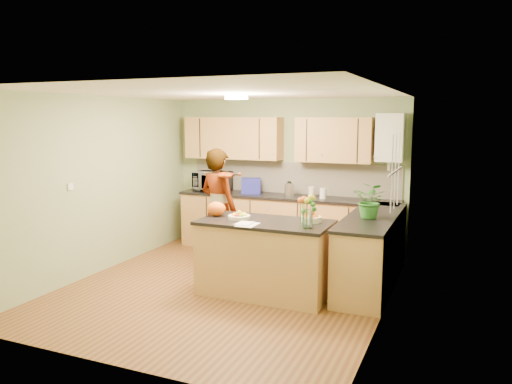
% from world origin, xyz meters
% --- Properties ---
extents(floor, '(4.50, 4.50, 0.00)m').
position_xyz_m(floor, '(0.00, 0.00, 0.00)').
color(floor, brown).
rests_on(floor, ground).
extents(ceiling, '(4.00, 4.50, 0.02)m').
position_xyz_m(ceiling, '(0.00, 0.00, 2.50)').
color(ceiling, white).
rests_on(ceiling, wall_back).
extents(wall_back, '(4.00, 0.02, 2.50)m').
position_xyz_m(wall_back, '(0.00, 2.25, 1.25)').
color(wall_back, '#8BA374').
rests_on(wall_back, floor).
extents(wall_front, '(4.00, 0.02, 2.50)m').
position_xyz_m(wall_front, '(0.00, -2.25, 1.25)').
color(wall_front, '#8BA374').
rests_on(wall_front, floor).
extents(wall_left, '(0.02, 4.50, 2.50)m').
position_xyz_m(wall_left, '(-2.00, 0.00, 1.25)').
color(wall_left, '#8BA374').
rests_on(wall_left, floor).
extents(wall_right, '(0.02, 4.50, 2.50)m').
position_xyz_m(wall_right, '(2.00, 0.00, 1.25)').
color(wall_right, '#8BA374').
rests_on(wall_right, floor).
extents(back_counter, '(3.64, 0.62, 0.94)m').
position_xyz_m(back_counter, '(0.10, 1.95, 0.47)').
color(back_counter, '#BE824C').
rests_on(back_counter, floor).
extents(right_counter, '(0.62, 2.24, 0.94)m').
position_xyz_m(right_counter, '(1.70, 0.85, 0.47)').
color(right_counter, '#BE824C').
rests_on(right_counter, floor).
extents(splashback, '(3.60, 0.02, 0.52)m').
position_xyz_m(splashback, '(0.10, 2.23, 1.20)').
color(splashback, white).
rests_on(splashback, back_counter).
extents(upper_cabinets, '(3.20, 0.34, 0.70)m').
position_xyz_m(upper_cabinets, '(-0.18, 2.08, 1.85)').
color(upper_cabinets, '#BE824C').
rests_on(upper_cabinets, wall_back).
extents(boiler, '(0.40, 0.30, 0.86)m').
position_xyz_m(boiler, '(1.70, 2.09, 1.90)').
color(boiler, white).
rests_on(boiler, wall_back).
extents(window_right, '(0.01, 1.30, 1.05)m').
position_xyz_m(window_right, '(1.99, 0.60, 1.55)').
color(window_right, white).
rests_on(window_right, wall_right).
extents(light_switch, '(0.02, 0.09, 0.09)m').
position_xyz_m(light_switch, '(-1.99, -0.60, 1.30)').
color(light_switch, white).
rests_on(light_switch, wall_left).
extents(ceiling_lamp, '(0.30, 0.30, 0.07)m').
position_xyz_m(ceiling_lamp, '(0.00, 0.30, 2.46)').
color(ceiling_lamp, '#FFEABF').
rests_on(ceiling_lamp, ceiling).
extents(peninsula_island, '(1.63, 0.84, 0.94)m').
position_xyz_m(peninsula_island, '(0.53, -0.01, 0.47)').
color(peninsula_island, '#BE824C').
rests_on(peninsula_island, floor).
extents(fruit_dish, '(0.28, 0.28, 0.10)m').
position_xyz_m(fruit_dish, '(0.18, -0.01, 0.98)').
color(fruit_dish, beige).
rests_on(fruit_dish, peninsula_island).
extents(orange_bowl, '(0.24, 0.24, 0.14)m').
position_xyz_m(orange_bowl, '(1.08, 0.14, 1.00)').
color(orange_bowl, beige).
rests_on(orange_bowl, peninsula_island).
extents(flower_vase, '(0.26, 0.26, 0.47)m').
position_xyz_m(flower_vase, '(1.13, -0.19, 1.25)').
color(flower_vase, silver).
rests_on(flower_vase, peninsula_island).
extents(orange_bag, '(0.30, 0.28, 0.18)m').
position_xyz_m(orange_bag, '(-0.17, 0.04, 1.03)').
color(orange_bag, orange).
rests_on(orange_bag, peninsula_island).
extents(papers, '(0.21, 0.29, 0.01)m').
position_xyz_m(papers, '(0.43, -0.31, 0.94)').
color(papers, white).
rests_on(papers, peninsula_island).
extents(violinist, '(0.74, 0.60, 1.76)m').
position_xyz_m(violinist, '(-0.52, 0.77, 0.88)').
color(violinist, '#ECAD90').
rests_on(violinist, floor).
extents(violin, '(0.65, 0.56, 0.16)m').
position_xyz_m(violin, '(-0.32, 0.55, 1.41)').
color(violin, '#4C1404').
rests_on(violin, violinist).
extents(microwave, '(0.60, 0.41, 0.33)m').
position_xyz_m(microwave, '(-1.25, 1.97, 1.11)').
color(microwave, white).
rests_on(microwave, back_counter).
extents(blue_box, '(0.38, 0.33, 0.25)m').
position_xyz_m(blue_box, '(-0.52, 1.97, 1.07)').
color(blue_box, '#202396').
rests_on(blue_box, back_counter).
extents(kettle, '(0.15, 0.15, 0.28)m').
position_xyz_m(kettle, '(0.16, 1.93, 1.06)').
color(kettle, '#B4B4B8').
rests_on(kettle, back_counter).
extents(jar_cream, '(0.11, 0.11, 0.16)m').
position_xyz_m(jar_cream, '(0.52, 2.00, 1.02)').
color(jar_cream, beige).
rests_on(jar_cream, back_counter).
extents(jar_white, '(0.14, 0.14, 0.16)m').
position_xyz_m(jar_white, '(0.74, 1.89, 1.02)').
color(jar_white, white).
rests_on(jar_white, back_counter).
extents(potted_plant, '(0.48, 0.43, 0.46)m').
position_xyz_m(potted_plant, '(1.70, 0.63, 1.17)').
color(potted_plant, '#296F25').
rests_on(potted_plant, right_counter).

